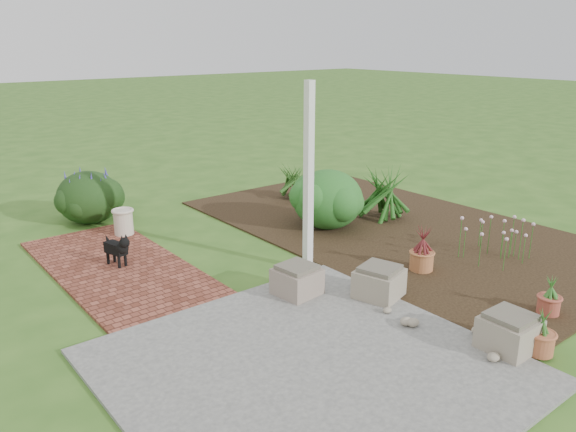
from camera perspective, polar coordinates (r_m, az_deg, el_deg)
ground at (r=7.39m, az=0.73°, el=-6.21°), size 80.00×80.00×0.00m
concrete_patio at (r=5.49m, az=2.25°, el=-15.05°), size 3.50×3.50×0.04m
brick_path at (r=8.01m, az=-16.95°, el=-4.92°), size 1.60×3.50×0.04m
garden_bed at (r=9.37m, az=10.68°, el=-1.22°), size 4.00×7.00×0.03m
veranda_post at (r=7.25m, az=2.10°, el=3.74°), size 0.10×0.10×2.50m
stone_trough_near at (r=6.05m, az=21.52°, el=-11.05°), size 0.49×0.49×0.32m
stone_trough_mid at (r=6.80m, az=9.23°, el=-6.76°), size 0.61×0.61×0.33m
stone_trough_far at (r=6.78m, az=0.92°, el=-6.65°), size 0.52×0.52×0.32m
black_dog at (r=7.89m, az=-16.93°, el=-3.09°), size 0.23×0.50×0.43m
cream_ceramic_urn at (r=9.16m, az=-16.37°, el=-0.60°), size 0.39×0.39×0.39m
evergreen_shrub at (r=9.15m, az=4.07°, el=1.87°), size 1.41×1.41×0.97m
agapanthus_clump_back at (r=9.71m, az=9.58°, el=2.77°), size 1.50×1.50×1.03m
agapanthus_clump_front at (r=10.83m, az=0.46°, el=3.88°), size 1.08×1.08×0.79m
pink_flower_patch at (r=8.32m, az=20.25°, el=-2.16°), size 1.16×1.16×0.59m
terracotta_pot_bronze at (r=7.70m, az=13.41°, el=-4.44°), size 0.41×0.41×0.25m
terracotta_pot_small_left at (r=7.00m, az=24.96°, el=-8.18°), size 0.29×0.29×0.20m
terracotta_pot_small_right at (r=6.13m, az=24.24°, el=-11.67°), size 0.32×0.32×0.22m
purple_flowering_bush at (r=10.06m, az=-19.61°, el=1.93°), size 1.19×1.19×0.90m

